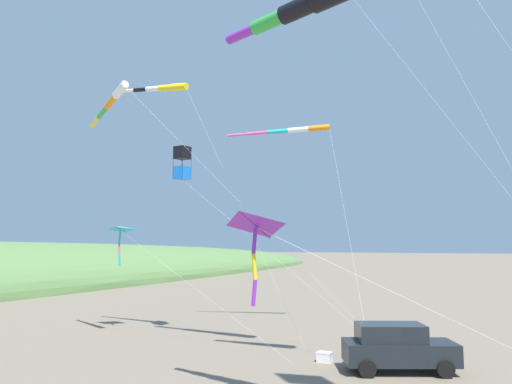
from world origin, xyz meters
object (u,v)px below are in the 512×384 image
(cooler_box, at_px, (324,357))
(kite_windsock_blue_topmost, at_px, (292,130))
(kite_delta_checkered_midright, at_px, (258,226))
(kite_windsock_long_streamer_right, at_px, (301,8))
(kite_windsock_green_low_center, at_px, (162,88))
(kite_box_magenta_far_left, at_px, (182,163))
(kite_delta_purple_drifting, at_px, (121,230))
(kite_windsock_red_high_left, at_px, (112,101))
(parked_car, at_px, (397,347))

(cooler_box, bearing_deg, kite_windsock_blue_topmost, -60.60)
(kite_delta_checkered_midright, distance_m, kite_windsock_long_streamer_right, 7.23)
(kite_windsock_green_low_center, distance_m, kite_delta_checkered_midright, 19.96)
(kite_windsock_blue_topmost, xyz_separation_m, kite_windsock_long_streamer_right, (-7.00, 16.84, -0.69))
(kite_box_magenta_far_left, xyz_separation_m, kite_delta_purple_drifting, (4.36, -0.06, -3.70))
(kite_delta_checkered_midright, distance_m, kite_box_magenta_far_left, 19.04)
(kite_windsock_long_streamer_right, bearing_deg, kite_box_magenta_far_left, -43.74)
(kite_delta_checkered_midright, bearing_deg, kite_windsock_green_low_center, -47.16)
(kite_delta_checkered_midright, height_order, kite_box_magenta_far_left, kite_box_magenta_far_left)
(cooler_box, relative_size, kite_delta_purple_drifting, 0.05)
(kite_windsock_green_low_center, height_order, kite_windsock_long_streamer_right, kite_windsock_green_low_center)
(kite_windsock_blue_topmost, xyz_separation_m, kite_delta_checkered_midright, (-7.42, 20.47, -6.93))
(kite_windsock_blue_topmost, distance_m, kite_windsock_red_high_left, 11.49)
(cooler_box, distance_m, kite_windsock_green_low_center, 16.60)
(kite_box_magenta_far_left, bearing_deg, kite_windsock_green_low_center, 60.02)
(cooler_box, distance_m, kite_windsock_red_high_left, 16.56)
(kite_windsock_blue_topmost, distance_m, kite_box_magenta_far_left, 7.89)
(kite_windsock_red_high_left, bearing_deg, kite_delta_checkered_midright, 141.62)
(kite_box_magenta_far_left, bearing_deg, kite_windsock_long_streamer_right, 136.26)
(kite_windsock_blue_topmost, relative_size, kite_windsock_green_low_center, 0.89)
(cooler_box, relative_size, kite_delta_checkered_midright, 0.06)
(cooler_box, height_order, kite_windsock_long_streamer_right, kite_windsock_long_streamer_right)
(kite_windsock_green_low_center, bearing_deg, parked_car, 172.87)
(parked_car, height_order, cooler_box, parked_car)
(kite_windsock_long_streamer_right, bearing_deg, kite_windsock_red_high_left, -28.55)
(kite_windsock_blue_topmost, relative_size, kite_windsock_long_streamer_right, 1.04)
(parked_car, xyz_separation_m, kite_windsock_blue_topmost, (7.85, -8.77, 11.30))
(kite_windsock_red_high_left, xyz_separation_m, kite_delta_checkered_midright, (-13.73, 10.87, -7.16))
(kite_windsock_long_streamer_right, bearing_deg, kite_windsock_green_low_center, -39.07)
(kite_windsock_blue_topmost, relative_size, kite_windsock_red_high_left, 0.76)
(parked_car, xyz_separation_m, cooler_box, (3.11, -0.35, -0.74))
(kite_windsock_blue_topmost, bearing_deg, kite_windsock_long_streamer_right, 112.56)
(kite_windsock_blue_topmost, height_order, kite_windsock_green_low_center, kite_windsock_green_low_center)
(kite_delta_purple_drifting, bearing_deg, cooler_box, 169.74)
(cooler_box, xyz_separation_m, kite_delta_checkered_midright, (-2.67, 12.05, 5.12))
(kite_windsock_long_streamer_right, bearing_deg, cooler_box, -75.03)
(parked_car, xyz_separation_m, kite_box_magenta_far_left, (12.13, -2.71, 8.60))
(kite_windsock_long_streamer_right, bearing_deg, parked_car, -96.04)
(kite_box_magenta_far_left, relative_size, kite_delta_purple_drifting, 0.89)
(cooler_box, height_order, kite_box_magenta_far_left, kite_box_magenta_far_left)
(kite_box_magenta_far_left, bearing_deg, kite_delta_checkered_midright, 129.04)
(kite_delta_purple_drifting, bearing_deg, kite_windsock_long_streamer_right, 145.25)
(cooler_box, height_order, kite_windsock_red_high_left, kite_windsock_red_high_left)
(cooler_box, bearing_deg, kite_windsock_long_streamer_right, 104.97)
(kite_windsock_green_low_center, xyz_separation_m, kite_delta_purple_drifting, (3.72, -1.17, -7.80))
(cooler_box, bearing_deg, kite_delta_purple_drifting, -10.26)
(parked_car, xyz_separation_m, kite_windsock_red_high_left, (14.16, 0.84, 11.53))
(parked_car, distance_m, kite_windsock_blue_topmost, 16.32)
(cooler_box, xyz_separation_m, kite_windsock_green_low_center, (9.66, -1.25, 13.45))
(parked_car, bearing_deg, cooler_box, -6.38)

